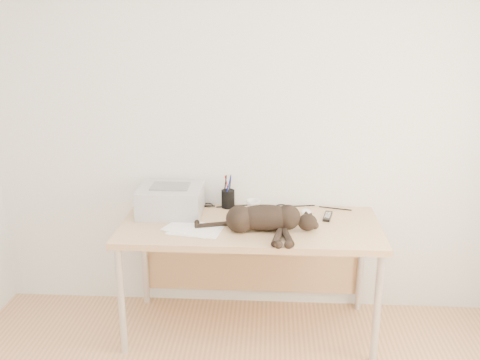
# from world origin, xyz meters

# --- Properties ---
(wall_back) EXTENTS (3.50, 0.00, 3.50)m
(wall_back) POSITION_xyz_m (0.00, 1.75, 1.30)
(wall_back) COLOR silver
(wall_back) RESTS_ON floor
(desk) EXTENTS (1.60, 0.70, 0.74)m
(desk) POSITION_xyz_m (0.00, 1.48, 0.61)
(desk) COLOR tan
(desk) RESTS_ON floor
(printer) EXTENTS (0.40, 0.34, 0.19)m
(printer) POSITION_xyz_m (-0.52, 1.54, 0.83)
(printer) COLOR #A8A8AD
(printer) RESTS_ON desk
(papers) EXTENTS (0.39, 0.32, 0.01)m
(papers) POSITION_xyz_m (-0.34, 1.28, 0.74)
(papers) COLOR white
(papers) RESTS_ON desk
(cat) EXTENTS (0.74, 0.34, 0.17)m
(cat) POSITION_xyz_m (0.07, 1.29, 0.81)
(cat) COLOR black
(cat) RESTS_ON desk
(mug) EXTENTS (0.13, 0.13, 0.09)m
(mug) POSITION_xyz_m (0.01, 1.58, 0.78)
(mug) COLOR white
(mug) RESTS_ON desk
(pen_cup) EXTENTS (0.09, 0.09, 0.22)m
(pen_cup) POSITION_xyz_m (-0.16, 1.68, 0.80)
(pen_cup) COLOR black
(pen_cup) RESTS_ON desk
(remote_grey) EXTENTS (0.07, 0.17, 0.02)m
(remote_grey) POSITION_xyz_m (0.09, 1.59, 0.75)
(remote_grey) COLOR slate
(remote_grey) RESTS_ON desk
(remote_black) EXTENTS (0.08, 0.17, 0.02)m
(remote_black) POSITION_xyz_m (0.49, 1.53, 0.75)
(remote_black) COLOR black
(remote_black) RESTS_ON desk
(mouse) EXTENTS (0.08, 0.12, 0.04)m
(mouse) POSITION_xyz_m (0.36, 1.61, 0.76)
(mouse) COLOR white
(mouse) RESTS_ON desk
(cable_tangle) EXTENTS (1.36, 0.09, 0.01)m
(cable_tangle) POSITION_xyz_m (0.00, 1.70, 0.75)
(cable_tangle) COLOR black
(cable_tangle) RESTS_ON desk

